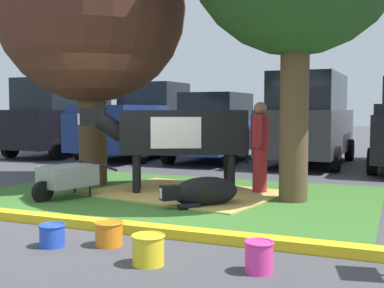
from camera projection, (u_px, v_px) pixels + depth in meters
ground_plane at (113, 211)px, 7.59m from camera, size 80.00×80.00×0.00m
grass_island at (174, 196)px, 8.85m from camera, size 6.89×4.82×0.02m
curb_yellow at (93, 224)px, 6.49m from camera, size 8.09×0.24×0.12m
hay_bedding at (186, 193)px, 9.05m from camera, size 3.59×2.95×0.04m
shade_tree_left at (91, 8)px, 9.86m from camera, size 3.78×3.78×5.46m
cow_holstein at (177, 133)px, 9.20m from camera, size 2.93×1.79×1.57m
calf_lying at (203, 192)px, 7.89m from camera, size 1.16×1.14×0.48m
person_handler at (260, 145)px, 9.02m from camera, size 0.34×0.51×1.68m
wheelbarrow at (67, 177)px, 8.57m from camera, size 0.93×1.61×0.63m
bucket_blue at (52, 235)px, 5.62m from camera, size 0.31×0.31×0.26m
bucket_orange at (109, 233)px, 5.66m from camera, size 0.34×0.34×0.28m
bucket_yellow at (148, 249)px, 4.96m from camera, size 0.34×0.34×0.31m
bucket_pink at (259, 256)px, 4.73m from camera, size 0.29×0.29×0.30m
suv_black at (64, 117)px, 16.69m from camera, size 2.20×4.64×2.52m
pickup_truck_maroon at (142, 122)px, 16.04m from camera, size 2.31×5.44×2.42m
sedan_blue at (217, 128)px, 14.87m from camera, size 2.10×4.44×2.02m
suv_dark_grey at (309, 119)px, 13.89m from camera, size 2.20×4.64×2.52m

